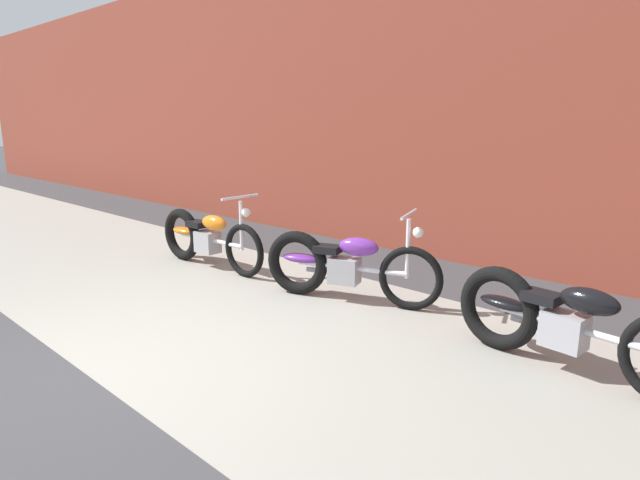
# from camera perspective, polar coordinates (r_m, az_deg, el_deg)

# --- Properties ---
(ground_plane) EXTENTS (80.00, 80.00, 0.00)m
(ground_plane) POSITION_cam_1_polar(r_m,az_deg,el_deg) (4.58, -23.41, -13.40)
(ground_plane) COLOR #38383A
(sidewalk_slab) EXTENTS (36.00, 3.50, 0.01)m
(sidewalk_slab) POSITION_cam_1_polar(r_m,az_deg,el_deg) (5.42, -6.16, -8.20)
(sidewalk_slab) COLOR gray
(sidewalk_slab) RESTS_ON ground
(brick_building_wall) EXTENTS (36.00, 0.50, 4.63)m
(brick_building_wall) POSITION_cam_1_polar(r_m,az_deg,el_deg) (7.77, 13.71, 15.27)
(brick_building_wall) COLOR brown
(brick_building_wall) RESTS_ON ground
(motorcycle_orange) EXTENTS (2.01, 0.58, 1.03)m
(motorcycle_orange) POSITION_cam_1_polar(r_m,az_deg,el_deg) (7.29, -12.37, 0.32)
(motorcycle_orange) COLOR black
(motorcycle_orange) RESTS_ON ground
(motorcycle_purple) EXTENTS (1.93, 0.88, 1.03)m
(motorcycle_purple) POSITION_cam_1_polar(r_m,az_deg,el_deg) (5.78, 1.93, -2.65)
(motorcycle_purple) COLOR black
(motorcycle_purple) RESTS_ON ground
(motorcycle_black) EXTENTS (2.01, 0.59, 1.03)m
(motorcycle_black) POSITION_cam_1_polar(r_m,az_deg,el_deg) (4.61, 23.93, -7.90)
(motorcycle_black) COLOR black
(motorcycle_black) RESTS_ON ground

